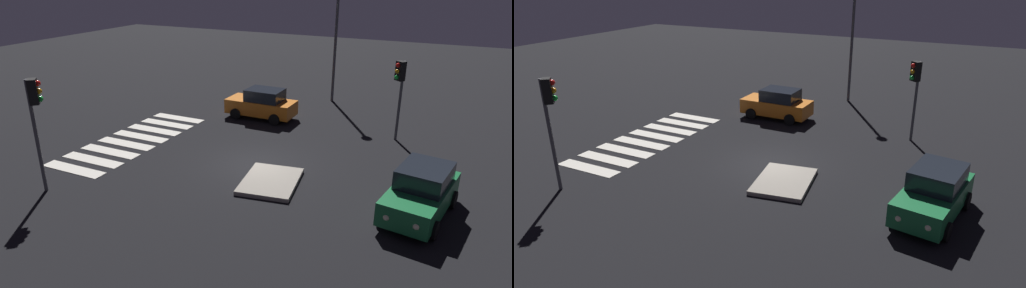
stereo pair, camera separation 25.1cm
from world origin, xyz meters
The scene contains 8 objects.
ground_plane centered at (0.00, 0.00, 0.00)m, with size 80.00×80.00×0.00m, color black.
traffic_island centered at (1.47, 1.38, 0.09)m, with size 3.25×2.63×0.18m.
car_orange centered at (-6.25, -2.64, 0.87)m, with size 1.95×4.10×1.77m.
car_green centered at (1.43, 7.24, 0.90)m, with size 4.39×2.48×1.83m.
traffic_light_west centered at (-5.91, 5.05, 3.12)m, with size 0.53×0.54×4.11m.
traffic_light_east centered at (5.89, -6.39, 3.45)m, with size 0.54×0.53×4.56m.
street_lamp centered at (-11.68, 0.01, 5.82)m, with size 0.56×0.56×8.69m.
crosswalk_near centered at (0.00, -7.07, 0.01)m, with size 8.75×3.20×0.02m.
Camera 2 is at (16.85, 8.43, 8.42)m, focal length 31.76 mm.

